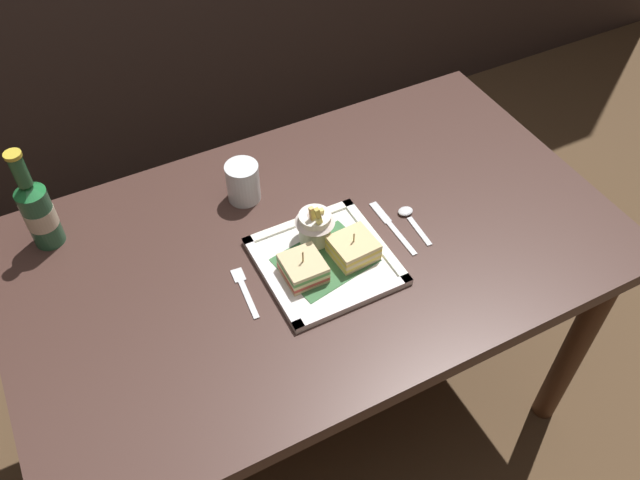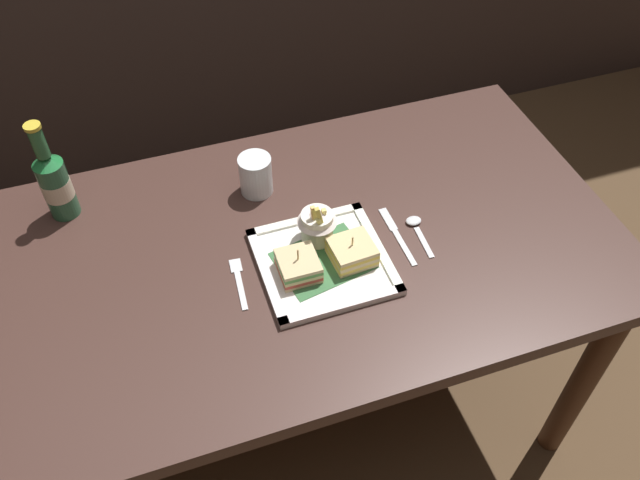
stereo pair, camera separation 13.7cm
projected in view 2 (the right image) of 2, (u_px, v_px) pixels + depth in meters
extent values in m
plane|color=#503A25|center=(318.00, 404.00, 1.96)|extent=(6.00, 6.00, 0.00)
cube|color=#3F2822|center=(317.00, 248.00, 1.44)|extent=(1.32, 0.79, 0.04)
cylinder|color=#492A19|center=(584.00, 379.00, 1.63)|extent=(0.06, 0.06, 0.69)
cylinder|color=#412B15|center=(74.00, 304.00, 1.78)|extent=(0.06, 0.06, 0.69)
cylinder|color=#48301A|center=(464.00, 205.00, 2.04)|extent=(0.06, 0.06, 0.69)
cube|color=white|center=(323.00, 262.00, 1.38)|extent=(0.27, 0.27, 0.01)
cube|color=#35683A|center=(323.00, 260.00, 1.37)|extent=(0.21, 0.18, 0.00)
cube|color=white|center=(343.00, 305.00, 1.29)|extent=(0.27, 0.02, 0.01)
cube|color=white|center=(305.00, 220.00, 1.45)|extent=(0.27, 0.02, 0.01)
cube|color=white|center=(266.00, 274.00, 1.34)|extent=(0.02, 0.27, 0.01)
cube|color=white|center=(378.00, 246.00, 1.40)|extent=(0.02, 0.27, 0.01)
cube|color=#DFB884|center=(299.00, 271.00, 1.35)|extent=(0.08, 0.09, 0.01)
cube|color=#C14337|center=(298.00, 269.00, 1.34)|extent=(0.08, 0.09, 0.01)
cube|color=#D1C481|center=(298.00, 266.00, 1.34)|extent=(0.08, 0.09, 0.01)
cube|color=#518E43|center=(298.00, 263.00, 1.33)|extent=(0.08, 0.09, 0.01)
cube|color=#D1B985|center=(298.00, 261.00, 1.32)|extent=(0.08, 0.09, 0.01)
cylinder|color=tan|center=(298.00, 261.00, 1.32)|extent=(0.00, 0.00, 0.07)
cube|color=#DCBF81|center=(352.00, 257.00, 1.37)|extent=(0.09, 0.09, 0.01)
cube|color=#E7C14D|center=(352.00, 255.00, 1.37)|extent=(0.09, 0.09, 0.01)
cube|color=#DABE86|center=(352.00, 252.00, 1.36)|extent=(0.09, 0.09, 0.01)
cube|color=gold|center=(352.00, 249.00, 1.35)|extent=(0.09, 0.09, 0.01)
cube|color=#DCBF84|center=(352.00, 246.00, 1.35)|extent=(0.09, 0.09, 0.01)
cylinder|color=tan|center=(352.00, 248.00, 1.35)|extent=(0.00, 0.00, 0.07)
cylinder|color=white|center=(316.00, 228.00, 1.39)|extent=(0.07, 0.07, 0.07)
cone|color=silver|center=(316.00, 217.00, 1.36)|extent=(0.09, 0.09, 0.03)
cube|color=#D6C153|center=(321.00, 220.00, 1.34)|extent=(0.03, 0.01, 0.08)
cube|color=#E9D66F|center=(315.00, 219.00, 1.36)|extent=(0.02, 0.01, 0.06)
cube|color=#E2C96F|center=(323.00, 217.00, 1.37)|extent=(0.01, 0.01, 0.05)
cube|color=#F4C26F|center=(314.00, 219.00, 1.35)|extent=(0.01, 0.01, 0.07)
cube|color=#E8DF7C|center=(323.00, 225.00, 1.35)|extent=(0.02, 0.01, 0.05)
cylinder|color=#2C6140|center=(57.00, 189.00, 1.43)|extent=(0.06, 0.06, 0.14)
cone|color=#1E6D34|center=(46.00, 160.00, 1.37)|extent=(0.06, 0.06, 0.02)
cylinder|color=#296137|center=(38.00, 142.00, 1.33)|extent=(0.03, 0.03, 0.07)
cylinder|color=gold|center=(32.00, 127.00, 1.30)|extent=(0.03, 0.03, 0.01)
cylinder|color=beige|center=(57.00, 188.00, 1.43)|extent=(0.07, 0.07, 0.05)
cylinder|color=silver|center=(256.00, 175.00, 1.50)|extent=(0.08, 0.08, 0.09)
cylinder|color=silver|center=(257.00, 185.00, 1.52)|extent=(0.07, 0.07, 0.03)
cube|color=silver|center=(241.00, 291.00, 1.33)|extent=(0.02, 0.10, 0.00)
cube|color=silver|center=(236.00, 266.00, 1.38)|extent=(0.03, 0.04, 0.00)
cube|color=silver|center=(404.00, 248.00, 1.41)|extent=(0.01, 0.11, 0.00)
cube|color=silver|center=(388.00, 219.00, 1.47)|extent=(0.02, 0.07, 0.00)
cube|color=silver|center=(424.00, 242.00, 1.42)|extent=(0.02, 0.09, 0.00)
ellipsoid|color=silver|center=(414.00, 221.00, 1.46)|extent=(0.04, 0.03, 0.01)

